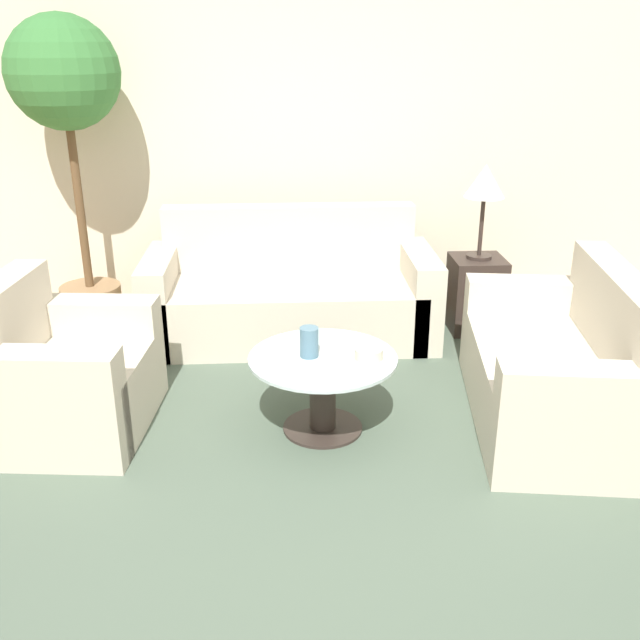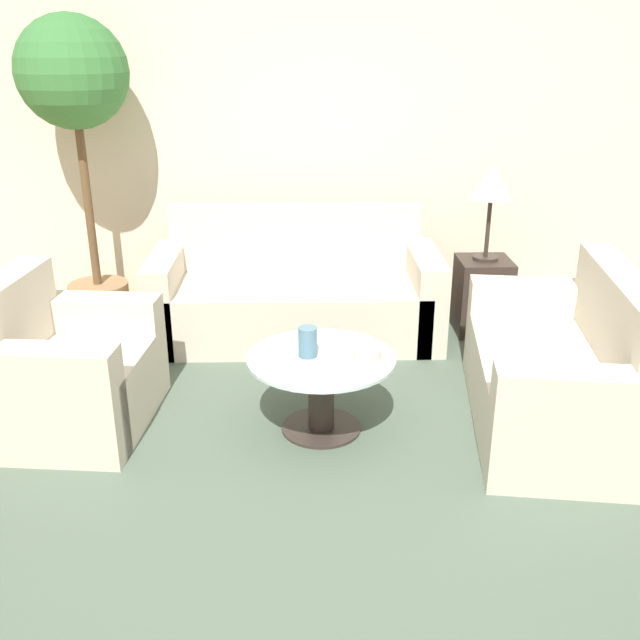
% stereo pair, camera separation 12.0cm
% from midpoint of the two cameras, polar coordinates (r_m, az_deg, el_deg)
% --- Properties ---
extents(ground_plane, '(14.00, 14.00, 0.00)m').
position_cam_midpoint_polar(ground_plane, '(3.30, -0.40, -15.92)').
color(ground_plane, '#9E754C').
extents(wall_back, '(10.00, 0.06, 2.60)m').
position_cam_midpoint_polar(wall_back, '(5.59, -2.07, 14.33)').
color(wall_back, beige).
rests_on(wall_back, ground_plane).
extents(rug, '(3.69, 3.61, 0.01)m').
position_cam_midpoint_polar(rug, '(3.97, -0.66, -8.69)').
color(rug, '#4C5B4C').
rests_on(rug, ground_plane).
extents(sofa_main, '(2.01, 0.84, 0.89)m').
position_cam_midpoint_polar(sofa_main, '(5.11, -3.03, 1.93)').
color(sofa_main, beige).
rests_on(sofa_main, ground_plane).
extents(armchair, '(0.86, 1.01, 0.86)m').
position_cam_midpoint_polar(armchair, '(4.12, -20.76, -4.49)').
color(armchair, beige).
rests_on(armchair, ground_plane).
extents(loveseat, '(1.00, 1.57, 0.87)m').
position_cam_midpoint_polar(loveseat, '(4.14, 18.12, -4.07)').
color(loveseat, beige).
rests_on(loveseat, ground_plane).
extents(coffee_table, '(0.79, 0.79, 0.44)m').
position_cam_midpoint_polar(coffee_table, '(3.84, -0.68, -5.08)').
color(coffee_table, '#332823').
rests_on(coffee_table, ground_plane).
extents(side_table, '(0.37, 0.37, 0.55)m').
position_cam_midpoint_polar(side_table, '(5.29, 11.71, 2.03)').
color(side_table, '#332823').
rests_on(side_table, ground_plane).
extents(table_lamp, '(0.28, 0.28, 0.66)m').
position_cam_midpoint_polar(table_lamp, '(5.09, 12.39, 10.50)').
color(table_lamp, '#332823').
rests_on(table_lamp, side_table).
extents(potted_plant, '(0.75, 0.75, 2.17)m').
position_cam_midpoint_polar(potted_plant, '(5.29, -20.22, 15.83)').
color(potted_plant, '#93704C').
rests_on(potted_plant, ground_plane).
extents(vase, '(0.10, 0.10, 0.16)m').
position_cam_midpoint_polar(vase, '(3.74, -1.79, -1.78)').
color(vase, slate).
rests_on(vase, coffee_table).
extents(bowl, '(0.15, 0.15, 0.06)m').
position_cam_midpoint_polar(bowl, '(3.74, 3.01, -2.70)').
color(bowl, beige).
rests_on(bowl, coffee_table).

